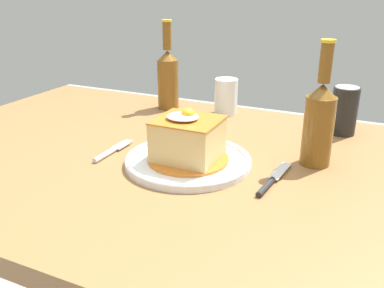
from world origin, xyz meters
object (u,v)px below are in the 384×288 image
Objects in this scene: beer_bottle_amber at (168,76)px; beer_bottle_amber_far at (319,120)px; knife at (270,182)px; soda_can at (344,111)px; drinking_glass at (226,99)px; fork at (110,152)px; main_plate at (188,160)px.

beer_bottle_amber and beer_bottle_amber_far have the same top height.
beer_bottle_amber reaches higher than knife.
soda_can is 0.52m from beer_bottle_amber.
knife is 0.62× the size of beer_bottle_amber.
beer_bottle_amber is 1.00× the size of beer_bottle_amber_far.
beer_bottle_amber is at bearing -173.53° from drinking_glass.
drinking_glass is (0.13, 0.40, 0.04)m from fork.
knife is at bearing -103.95° from soda_can.
beer_bottle_amber_far is 0.41m from drinking_glass.
beer_bottle_amber is at bearing 178.42° from soda_can.
soda_can is at bearing 76.05° from knife.
beer_bottle_amber reaches higher than soda_can.
soda_can is (0.09, 0.37, 0.06)m from knife.
fork is 0.43m from drinking_glass.
main_plate is at bearing -128.91° from soda_can.
drinking_glass is (0.18, 0.02, -0.05)m from beer_bottle_amber.
beer_bottle_amber_far is 2.53× the size of drinking_glass.
drinking_glass is at bearing 98.48° from main_plate.
fork is at bearing -172.56° from main_plate.
drinking_glass reaches higher than knife.
main_plate is at bearing -81.52° from drinking_glass.
knife is at bearing 0.49° from fork.
main_plate is at bearing -154.46° from beer_bottle_amber_far.
main_plate is 0.45m from soda_can.
knife is (0.37, 0.00, -0.00)m from fork.
soda_can is at bearing 38.45° from fork.
drinking_glass is (-0.34, 0.03, -0.02)m from soda_can.
beer_bottle_amber_far is at bearing -97.61° from soda_can.
soda_can is 0.23m from beer_bottle_amber_far.
knife is at bearing -113.49° from beer_bottle_amber_far.
soda_can is at bearing -1.58° from beer_bottle_amber.
beer_bottle_amber_far is at bearing 25.54° from main_plate.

